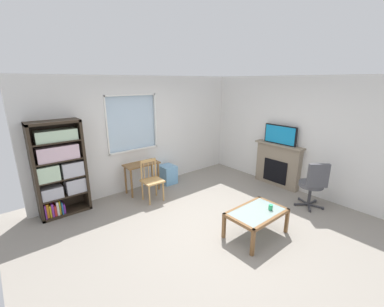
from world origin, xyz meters
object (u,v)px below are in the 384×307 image
object	(u,v)px
coffee_table	(257,215)
office_chair	(314,183)
fireplace	(278,165)
wooden_chair	(152,180)
tv	(280,135)
sippy_cup	(271,207)
bookshelf	(59,168)
desk_under_window	(142,169)
plastic_drawer_unit	(168,174)

from	to	relation	value
coffee_table	office_chair	bearing A→B (deg)	-4.91
fireplace	coffee_table	xyz separation A→B (m)	(-2.18, -0.99, -0.15)
office_chair	wooden_chair	bearing A→B (deg)	133.97
fireplace	office_chair	size ratio (longest dim) A/B	1.23
wooden_chair	tv	distance (m)	3.21
fireplace	sippy_cup	xyz separation A→B (m)	(-1.96, -1.10, -0.04)
bookshelf	fireplace	xyz separation A→B (m)	(4.46, -1.90, -0.41)
tv	coffee_table	bearing A→B (deg)	-155.42
wooden_chair	office_chair	world-z (taller)	office_chair
desk_under_window	office_chair	distance (m)	3.71
fireplace	tv	world-z (taller)	tv
tv	office_chair	size ratio (longest dim) A/B	0.82
coffee_table	sippy_cup	xyz separation A→B (m)	(0.22, -0.11, 0.11)
wooden_chair	sippy_cup	xyz separation A→B (m)	(0.88, -2.38, 0.03)
fireplace	tv	distance (m)	0.76
desk_under_window	fireplace	distance (m)	3.31
bookshelf	coffee_table	bearing A→B (deg)	-51.65
bookshelf	plastic_drawer_unit	distance (m)	2.53
tv	desk_under_window	bearing A→B (deg)	147.01
desk_under_window	fireplace	xyz separation A→B (m)	(2.78, -1.80, -0.03)
office_chair	fireplace	bearing A→B (deg)	65.74
bookshelf	wooden_chair	distance (m)	1.80
fireplace	sippy_cup	distance (m)	2.25
tv	coffee_table	world-z (taller)	tv
bookshelf	fireplace	bearing A→B (deg)	-23.09
desk_under_window	sippy_cup	size ratio (longest dim) A/B	8.93
tv	coffee_table	distance (m)	2.54
tv	wooden_chair	bearing A→B (deg)	155.53
plastic_drawer_unit	tv	distance (m)	2.93
desk_under_window	office_chair	world-z (taller)	office_chair
plastic_drawer_unit	office_chair	distance (m)	3.36
plastic_drawer_unit	fireplace	size ratio (longest dim) A/B	0.37
wooden_chair	sippy_cup	world-z (taller)	wooden_chair
plastic_drawer_unit	fireplace	bearing A→B (deg)	-42.28
desk_under_window	plastic_drawer_unit	size ratio (longest dim) A/B	1.75
wooden_chair	plastic_drawer_unit	bearing A→B (deg)	35.01
tv	office_chair	world-z (taller)	tv
fireplace	coffee_table	distance (m)	2.39
plastic_drawer_unit	tv	xyz separation A→B (m)	(2.01, -1.85, 1.06)
office_chair	tv	bearing A→B (deg)	66.51
wooden_chair	desk_under_window	bearing A→B (deg)	84.31
desk_under_window	office_chair	size ratio (longest dim) A/B	0.80
plastic_drawer_unit	coffee_table	distance (m)	2.84
fireplace	bookshelf	bearing A→B (deg)	156.91
sippy_cup	wooden_chair	bearing A→B (deg)	110.26
bookshelf	wooden_chair	xyz separation A→B (m)	(1.62, -0.62, -0.48)
bookshelf	sippy_cup	bearing A→B (deg)	-50.17
desk_under_window	plastic_drawer_unit	bearing A→B (deg)	3.79
desk_under_window	plastic_drawer_unit	xyz separation A→B (m)	(0.75, 0.05, -0.33)
wooden_chair	tv	size ratio (longest dim) A/B	1.10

